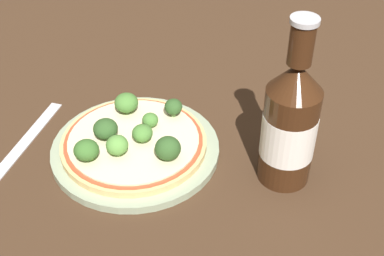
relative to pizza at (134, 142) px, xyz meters
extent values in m
plane|color=#3D2819|center=(-0.01, 0.02, -0.02)|extent=(3.00, 3.00, 0.00)
cylinder|color=#93A384|center=(0.00, 0.00, -0.01)|extent=(0.24, 0.24, 0.01)
cylinder|color=tan|center=(0.00, 0.00, 0.00)|extent=(0.21, 0.21, 0.01)
cylinder|color=#B74728|center=(0.00, 0.00, 0.00)|extent=(0.20, 0.20, 0.00)
cylinder|color=beige|center=(0.00, 0.00, 0.00)|extent=(0.19, 0.19, 0.00)
cylinder|color=#6B8E51|center=(0.00, -0.04, 0.01)|extent=(0.01, 0.01, 0.01)
ellipsoid|color=#568E3D|center=(0.00, -0.04, 0.03)|extent=(0.03, 0.03, 0.03)
cylinder|color=#6B8E51|center=(-0.03, 0.05, 0.01)|extent=(0.01, 0.01, 0.01)
ellipsoid|color=#477A33|center=(-0.03, 0.05, 0.03)|extent=(0.04, 0.04, 0.03)
cylinder|color=#6B8E51|center=(0.06, -0.02, 0.01)|extent=(0.01, 0.01, 0.01)
ellipsoid|color=#2D5123|center=(0.06, -0.02, 0.02)|extent=(0.04, 0.04, 0.03)
cylinder|color=#6B8E51|center=(-0.04, -0.01, 0.01)|extent=(0.01, 0.01, 0.01)
ellipsoid|color=#2D5123|center=(-0.04, -0.01, 0.02)|extent=(0.04, 0.04, 0.03)
cylinder|color=#6B8E51|center=(0.01, 0.03, 0.01)|extent=(0.01, 0.01, 0.01)
ellipsoid|color=#477A33|center=(0.01, 0.03, 0.02)|extent=(0.02, 0.02, 0.02)
cylinder|color=#6B8E51|center=(0.04, 0.07, 0.01)|extent=(0.01, 0.01, 0.01)
ellipsoid|color=#2D5123|center=(0.04, 0.07, 0.02)|extent=(0.03, 0.03, 0.02)
cylinder|color=#6B8E51|center=(0.02, 0.00, 0.01)|extent=(0.01, 0.01, 0.01)
ellipsoid|color=#477A33|center=(0.02, 0.00, 0.02)|extent=(0.03, 0.03, 0.02)
cylinder|color=#6B8E51|center=(-0.04, -0.06, 0.01)|extent=(0.01, 0.01, 0.01)
ellipsoid|color=#386628|center=(-0.04, -0.06, 0.02)|extent=(0.03, 0.03, 0.03)
cylinder|color=#381E0F|center=(0.22, 0.02, 0.05)|extent=(0.07, 0.07, 0.14)
cylinder|color=silver|center=(0.22, 0.02, 0.06)|extent=(0.07, 0.07, 0.06)
cone|color=#381E0F|center=(0.22, 0.02, 0.14)|extent=(0.07, 0.07, 0.04)
cylinder|color=#381E0F|center=(0.22, 0.02, 0.19)|extent=(0.03, 0.03, 0.05)
cylinder|color=#B2B2B7|center=(0.22, 0.02, 0.22)|extent=(0.03, 0.03, 0.01)
cube|color=silver|center=(-0.17, -0.02, -0.02)|extent=(0.02, 0.19, 0.00)
camera|label=1|loc=(0.25, -0.54, 0.50)|focal=50.00mm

